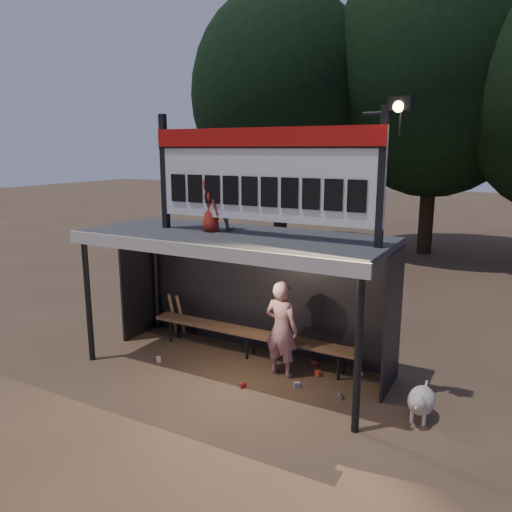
{
  "coord_description": "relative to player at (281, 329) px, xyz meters",
  "views": [
    {
      "loc": [
        4.11,
        -6.76,
        3.66
      ],
      "look_at": [
        0.2,
        0.4,
        1.9
      ],
      "focal_mm": 35.0,
      "sensor_mm": 36.0,
      "label": 1
    }
  ],
  "objects": [
    {
      "name": "bats",
      "position": [
        -2.54,
        0.66,
        -0.37
      ],
      "size": [
        0.47,
        0.33,
        0.84
      ],
      "color": "#9C7A48",
      "rests_on": "ground"
    },
    {
      "name": "player",
      "position": [
        0.0,
        0.0,
        0.0
      ],
      "size": [
        0.62,
        0.43,
        1.6
      ],
      "primitive_type": "imported",
      "rotation": [
        0.0,
        0.0,
        3.05
      ],
      "color": "silver",
      "rests_on": "ground"
    },
    {
      "name": "bench",
      "position": [
        -0.8,
        0.39,
        -0.37
      ],
      "size": [
        4.0,
        0.35,
        0.48
      ],
      "color": "brown",
      "rests_on": "ground"
    },
    {
      "name": "child_a",
      "position": [
        -1.19,
        0.1,
        2.02
      ],
      "size": [
        0.53,
        0.44,
        1.0
      ],
      "primitive_type": "imported",
      "rotation": [
        0.0,
        0.0,
        3.29
      ],
      "color": "slate",
      "rests_on": "dugout_shelter"
    },
    {
      "name": "child_b",
      "position": [
        -1.26,
        -0.11,
        1.97
      ],
      "size": [
        0.52,
        0.5,
        0.9
      ],
      "primitive_type": "imported",
      "rotation": [
        0.0,
        0.0,
        2.47
      ],
      "color": "#AF281A",
      "rests_on": "dugout_shelter"
    },
    {
      "name": "dugout_shelter",
      "position": [
        -0.8,
        0.09,
        1.05
      ],
      "size": [
        5.1,
        2.08,
        2.32
      ],
      "color": "#38383A",
      "rests_on": "ground"
    },
    {
      "name": "tree_mid",
      "position": [
        0.2,
        11.34,
        5.37
      ],
      "size": [
        7.22,
        7.22,
        10.36
      ],
      "color": "#302215",
      "rests_on": "ground"
    },
    {
      "name": "ground",
      "position": [
        -0.8,
        -0.16,
        -0.8
      ],
      "size": [
        80.0,
        80.0,
        0.0
      ],
      "primitive_type": "plane",
      "color": "brown",
      "rests_on": "ground"
    },
    {
      "name": "litter",
      "position": [
        0.15,
        -0.06,
        -0.76
      ],
      "size": [
        3.39,
        1.42,
        0.08
      ],
      "color": "#A2231B",
      "rests_on": "ground"
    },
    {
      "name": "dog",
      "position": [
        2.29,
        -0.34,
        -0.52
      ],
      "size": [
        0.36,
        0.81,
        0.49
      ],
      "color": "beige",
      "rests_on": "ground"
    },
    {
      "name": "scoreboard_assembly",
      "position": [
        -0.24,
        -0.17,
        2.52
      ],
      "size": [
        4.1,
        0.27,
        1.99
      ],
      "color": "black",
      "rests_on": "dugout_shelter"
    },
    {
      "name": "tree_left",
      "position": [
        -4.8,
        9.84,
        4.71
      ],
      "size": [
        6.46,
        6.46,
        9.27
      ],
      "color": "black",
      "rests_on": "ground"
    }
  ]
}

